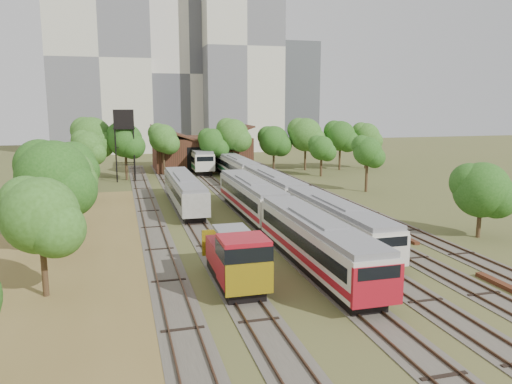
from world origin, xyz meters
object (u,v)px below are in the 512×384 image
object	(u,v)px
railcar_red_set	(277,215)
railcar_green_set	(272,187)
shunter_locomotive	(237,260)
water_tower	(124,121)

from	to	relation	value
railcar_red_set	railcar_green_set	size ratio (longest dim) A/B	0.66
railcar_red_set	shunter_locomotive	world-z (taller)	shunter_locomotive
railcar_red_set	water_tower	distance (m)	38.57
railcar_red_set	shunter_locomotive	xyz separation A→B (m)	(-6.00, -10.59, -0.15)
shunter_locomotive	water_tower	world-z (taller)	water_tower
railcar_green_set	water_tower	world-z (taller)	water_tower
shunter_locomotive	railcar_green_set	bearing A→B (deg)	68.15
shunter_locomotive	water_tower	bearing A→B (deg)	97.21
railcar_red_set	water_tower	world-z (taller)	water_tower
shunter_locomotive	water_tower	xyz separation A→B (m)	(-5.90, 46.65, 6.96)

